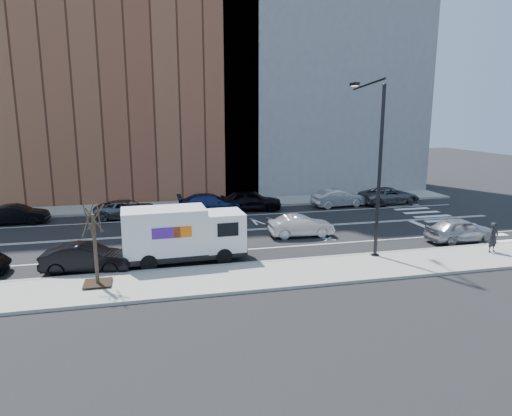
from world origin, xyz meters
name	(u,v)px	position (x,y,z in m)	size (l,w,h in m)	color
ground	(223,231)	(0.00, 0.00, 0.00)	(120.00, 120.00, 0.00)	black
sidewalk_near	(254,276)	(0.00, -8.80, 0.07)	(44.00, 3.60, 0.15)	gray
sidewalk_far	(206,204)	(0.00, 8.80, 0.07)	(44.00, 3.60, 0.15)	gray
curb_near	(245,264)	(0.00, -7.00, 0.08)	(44.00, 0.25, 0.17)	gray
curb_far	(209,209)	(0.00, 7.00, 0.08)	(44.00, 0.25, 0.17)	gray
crosswalk	(438,218)	(16.00, 0.00, 0.00)	(3.00, 14.00, 0.01)	white
road_markings	(223,231)	(0.00, 0.00, 0.00)	(40.00, 8.60, 0.01)	white
bldg_brick	(104,74)	(-8.00, 15.60, 11.00)	(26.00, 10.00, 22.00)	brown
bldg_concrete	(316,57)	(12.00, 15.60, 13.00)	(20.00, 10.00, 26.00)	slate
streetlight	(376,162)	(7.00, -6.91, 5.08)	(0.44, 4.02, 9.34)	black
street_tree	(96,257)	(-7.00, -8.40, 1.45)	(1.20, 1.20, 3.75)	black
fedex_van	(183,234)	(-3.01, -5.60, 1.51)	(6.38, 2.45, 2.88)	black
far_parked_b	(17,214)	(-13.60, 5.41, 0.67)	(1.42, 4.08, 1.34)	black
far_parked_c	(128,209)	(-6.13, 5.41, 0.67)	(2.22, 4.81, 1.34)	#54575C
far_parked_d	(210,203)	(0.00, 5.90, 0.74)	(2.06, 5.07, 1.47)	navy
far_parked_e	(251,200)	(3.20, 5.91, 0.83)	(1.96, 4.88, 1.66)	black
far_parked_f	(339,198)	(10.58, 5.66, 0.73)	(1.55, 4.44, 1.46)	#B2B2B7
far_parked_g	(389,196)	(15.21, 5.73, 0.72)	(2.38, 5.16, 1.43)	#515259
driving_sedan	(301,226)	(4.58, -2.33, 0.67)	(1.41, 4.05, 1.33)	silver
near_parked_rear_a	(87,258)	(-7.69, -6.06, 0.70)	(1.47, 4.22, 1.39)	black
near_parked_front	(460,230)	(13.48, -5.66, 0.72)	(1.71, 4.25, 1.45)	#A9AAAE
pedestrian	(493,237)	(13.50, -8.37, 0.98)	(0.60, 0.40, 1.65)	black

